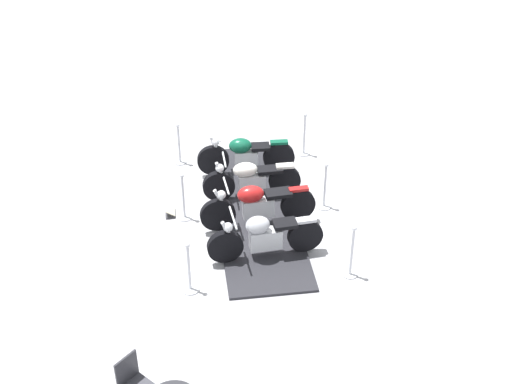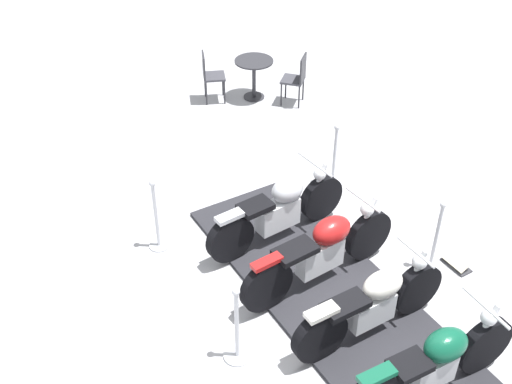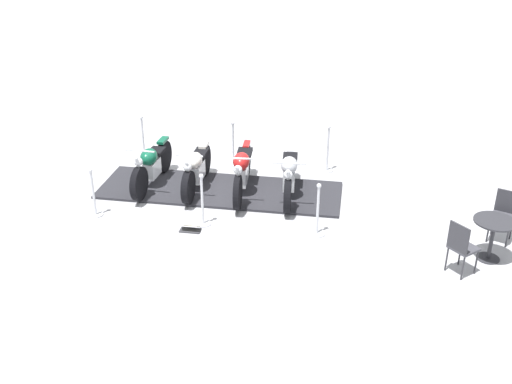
{
  "view_description": "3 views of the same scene",
  "coord_description": "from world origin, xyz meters",
  "px_view_note": "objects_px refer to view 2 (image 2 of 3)",
  "views": [
    {
      "loc": [
        7.58,
        8.43,
        8.18
      ],
      "look_at": [
        0.6,
        0.69,
        1.13
      ],
      "focal_mm": 46.65,
      "sensor_mm": 36.0,
      "label": 1
    },
    {
      "loc": [
        -5.47,
        -1.39,
        5.9
      ],
      "look_at": [
        0.87,
        1.57,
        0.71
      ],
      "focal_mm": 45.07,
      "sensor_mm": 36.0,
      "label": 2
    },
    {
      "loc": [
        11.02,
        -4.19,
        5.78
      ],
      "look_at": [
        1.49,
        0.18,
        0.61
      ],
      "focal_mm": 42.54,
      "sensor_mm": 36.0,
      "label": 3
    }
  ],
  "objects_px": {
    "motorcycle_chrome": "(280,209)",
    "cafe_chair_near_table": "(297,77)",
    "motorcycle_maroon": "(323,249)",
    "stanchion_left_rear": "(157,223)",
    "cafe_chair_across_table": "(210,74)",
    "stanchion_right_mid": "(435,245)",
    "stanchion_right_rear": "(334,165)",
    "stanchion_left_mid": "(237,335)",
    "motorcycle_forest": "(435,363)",
    "info_placard": "(457,263)",
    "motorcycle_cream": "(373,303)",
    "cafe_table": "(254,70)"
  },
  "relations": [
    {
      "from": "stanchion_right_rear",
      "to": "info_placard",
      "type": "xyz_separation_m",
      "value": [
        -1.1,
        -2.14,
        -0.27
      ]
    },
    {
      "from": "stanchion_left_mid",
      "to": "cafe_chair_across_table",
      "type": "xyz_separation_m",
      "value": [
        5.25,
        3.17,
        0.21
      ]
    },
    {
      "from": "motorcycle_cream",
      "to": "motorcycle_chrome",
      "type": "xyz_separation_m",
      "value": [
        1.13,
        1.65,
        0.01
      ]
    },
    {
      "from": "stanchion_left_mid",
      "to": "motorcycle_maroon",
      "type": "bearing_deg",
      "value": -15.92
    },
    {
      "from": "stanchion_right_mid",
      "to": "stanchion_left_rear",
      "type": "relative_size",
      "value": 0.96
    },
    {
      "from": "stanchion_left_mid",
      "to": "stanchion_right_rear",
      "type": "distance_m",
      "value": 3.68
    },
    {
      "from": "motorcycle_maroon",
      "to": "stanchion_left_rear",
      "type": "xyz_separation_m",
      "value": [
        -0.29,
        2.26,
        -0.15
      ]
    },
    {
      "from": "stanchion_left_mid",
      "to": "motorcycle_forest",
      "type": "bearing_deg",
      "value": -79.14
    },
    {
      "from": "motorcycle_maroon",
      "to": "stanchion_right_mid",
      "type": "distance_m",
      "value": 1.54
    },
    {
      "from": "stanchion_right_mid",
      "to": "cafe_chair_across_table",
      "type": "relative_size",
      "value": 1.14
    },
    {
      "from": "motorcycle_forest",
      "to": "motorcycle_cream",
      "type": "bearing_deg",
      "value": 92.99
    },
    {
      "from": "stanchion_left_rear",
      "to": "info_placard",
      "type": "xyz_separation_m",
      "value": [
        1.34,
        -3.8,
        -0.35
      ]
    },
    {
      "from": "stanchion_left_rear",
      "to": "motorcycle_cream",
      "type": "bearing_deg",
      "value": -95.31
    },
    {
      "from": "motorcycle_cream",
      "to": "motorcycle_maroon",
      "type": "height_order",
      "value": "motorcycle_maroon"
    },
    {
      "from": "cafe_chair_near_table",
      "to": "cafe_chair_across_table",
      "type": "xyz_separation_m",
      "value": [
        -0.57,
        1.51,
        0.0
      ]
    },
    {
      "from": "motorcycle_cream",
      "to": "stanchion_right_mid",
      "type": "xyz_separation_m",
      "value": [
        1.48,
        -0.41,
        -0.14
      ]
    },
    {
      "from": "motorcycle_chrome",
      "to": "stanchion_left_mid",
      "type": "bearing_deg",
      "value": -139.6
    },
    {
      "from": "motorcycle_forest",
      "to": "stanchion_right_mid",
      "type": "xyz_separation_m",
      "value": [
        2.04,
        0.42,
        -0.16
      ]
    },
    {
      "from": "motorcycle_forest",
      "to": "cafe_table",
      "type": "height_order",
      "value": "motorcycle_forest"
    },
    {
      "from": "motorcycle_chrome",
      "to": "stanchion_right_rear",
      "type": "xyz_separation_m",
      "value": [
        1.59,
        -0.23,
        -0.2
      ]
    },
    {
      "from": "motorcycle_forest",
      "to": "cafe_chair_across_table",
      "type": "bearing_deg",
      "value": 84.11
    },
    {
      "from": "cafe_chair_across_table",
      "to": "motorcycle_forest",
      "type": "bearing_deg",
      "value": -75.63
    },
    {
      "from": "motorcycle_forest",
      "to": "motorcycle_maroon",
      "type": "distance_m",
      "value": 2.0
    },
    {
      "from": "motorcycle_maroon",
      "to": "stanchion_left_mid",
      "type": "relative_size",
      "value": 1.94
    },
    {
      "from": "motorcycle_cream",
      "to": "cafe_table",
      "type": "xyz_separation_m",
      "value": [
        4.74,
        3.73,
        0.06
      ]
    },
    {
      "from": "motorcycle_forest",
      "to": "cafe_chair_near_table",
      "type": "relative_size",
      "value": 1.89
    },
    {
      "from": "cafe_chair_near_table",
      "to": "motorcycle_chrome",
      "type": "bearing_deg",
      "value": 99.99
    },
    {
      "from": "motorcycle_forest",
      "to": "stanchion_left_mid",
      "type": "xyz_separation_m",
      "value": [
        -0.4,
        2.09,
        -0.18
      ]
    },
    {
      "from": "motorcycle_chrome",
      "to": "stanchion_right_rear",
      "type": "bearing_deg",
      "value": 21.65
    },
    {
      "from": "motorcycle_forest",
      "to": "motorcycle_cream",
      "type": "distance_m",
      "value": 1.0
    },
    {
      "from": "stanchion_right_mid",
      "to": "cafe_table",
      "type": "bearing_deg",
      "value": 51.73
    },
    {
      "from": "motorcycle_cream",
      "to": "stanchion_right_mid",
      "type": "bearing_deg",
      "value": 18.52
    },
    {
      "from": "motorcycle_forest",
      "to": "stanchion_left_mid",
      "type": "relative_size",
      "value": 1.7
    },
    {
      "from": "motorcycle_maroon",
      "to": "motorcycle_chrome",
      "type": "distance_m",
      "value": 1.0
    },
    {
      "from": "stanchion_left_rear",
      "to": "cafe_chair_near_table",
      "type": "bearing_deg",
      "value": -2.06
    },
    {
      "from": "cafe_chair_across_table",
      "to": "stanchion_right_mid",
      "type": "bearing_deg",
      "value": -63.16
    },
    {
      "from": "motorcycle_forest",
      "to": "motorcycle_cream",
      "type": "xyz_separation_m",
      "value": [
        0.56,
        0.83,
        -0.02
      ]
    },
    {
      "from": "motorcycle_forest",
      "to": "stanchion_right_rear",
      "type": "height_order",
      "value": "motorcycle_forest"
    },
    {
      "from": "cafe_chair_near_table",
      "to": "stanchion_right_rear",
      "type": "bearing_deg",
      "value": 116.14
    },
    {
      "from": "motorcycle_chrome",
      "to": "cafe_chair_near_table",
      "type": "relative_size",
      "value": 2.06
    },
    {
      "from": "motorcycle_forest",
      "to": "cafe_chair_across_table",
      "type": "relative_size",
      "value": 1.93
    },
    {
      "from": "motorcycle_maroon",
      "to": "stanchion_right_rear",
      "type": "distance_m",
      "value": 2.24
    },
    {
      "from": "motorcycle_forest",
      "to": "motorcycle_chrome",
      "type": "height_order",
      "value": "motorcycle_forest"
    },
    {
      "from": "stanchion_left_rear",
      "to": "cafe_table",
      "type": "relative_size",
      "value": 1.45
    },
    {
      "from": "stanchion_right_rear",
      "to": "stanchion_right_mid",
      "type": "bearing_deg",
      "value": -124.3
    },
    {
      "from": "motorcycle_cream",
      "to": "stanchion_left_mid",
      "type": "relative_size",
      "value": 1.69
    },
    {
      "from": "stanchion_right_mid",
      "to": "stanchion_right_rear",
      "type": "relative_size",
      "value": 1.02
    },
    {
      "from": "motorcycle_forest",
      "to": "cafe_chair_near_table",
      "type": "distance_m",
      "value": 6.59
    },
    {
      "from": "cafe_chair_near_table",
      "to": "motorcycle_maroon",
      "type": "bearing_deg",
      "value": 107.24
    },
    {
      "from": "motorcycle_cream",
      "to": "info_placard",
      "type": "bearing_deg",
      "value": 9.9
    }
  ]
}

